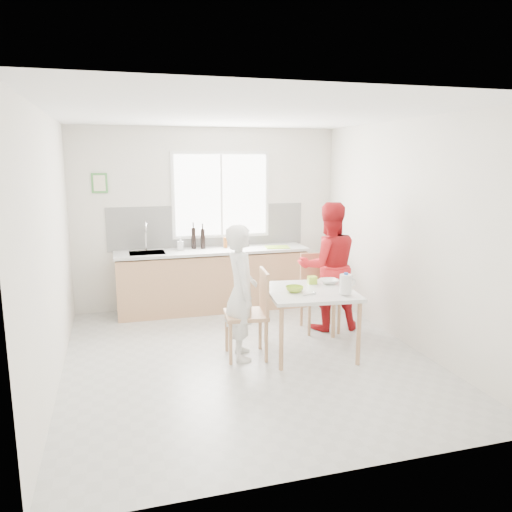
{
  "coord_description": "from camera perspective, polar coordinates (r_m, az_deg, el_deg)",
  "views": [
    {
      "loc": [
        -1.38,
        -5.2,
        2.23
      ],
      "look_at": [
        0.17,
        0.2,
        1.14
      ],
      "focal_mm": 35.0,
      "sensor_mm": 36.0,
      "label": 1
    }
  ],
  "objects": [
    {
      "name": "cutting_board",
      "position": [
        7.54,
        2.45,
        1.02
      ],
      "size": [
        0.38,
        0.29,
        0.01
      ],
      "primitive_type": "cube",
      "rotation": [
        0.0,
        0.0,
        -0.12
      ],
      "color": "#8EBA2B",
      "rests_on": "kitchen_counter"
    },
    {
      "name": "window",
      "position": [
        7.62,
        -4.01,
        6.98
      ],
      "size": [
        1.5,
        0.06,
        1.3
      ],
      "color": "white",
      "rests_on": "room_shell"
    },
    {
      "name": "soap_bottle",
      "position": [
        7.41,
        -8.64,
        1.42
      ],
      "size": [
        0.1,
        0.1,
        0.19
      ],
      "primitive_type": "imported",
      "rotation": [
        0.0,
        0.0,
        -0.15
      ],
      "color": "#999999",
      "rests_on": "kitchen_counter"
    },
    {
      "name": "picture_frame",
      "position": [
        7.45,
        -17.45,
        7.95
      ],
      "size": [
        0.22,
        0.03,
        0.28
      ],
      "color": "#428B3F",
      "rests_on": "room_shell"
    },
    {
      "name": "person_white",
      "position": [
        5.6,
        -1.7,
        -4.17
      ],
      "size": [
        0.43,
        0.6,
        1.53
      ],
      "primitive_type": "imported",
      "rotation": [
        0.0,
        0.0,
        1.46
      ],
      "color": "white",
      "rests_on": "ground"
    },
    {
      "name": "chair_far",
      "position": [
        6.68,
        7.18,
        -3.65
      ],
      "size": [
        0.51,
        0.51,
        1.0
      ],
      "rotation": [
        0.0,
        0.0,
        -0.11
      ],
      "color": "tan",
      "rests_on": "ground"
    },
    {
      "name": "wine_bottle_a",
      "position": [
        7.48,
        -7.15,
        2.06
      ],
      "size": [
        0.07,
        0.07,
        0.32
      ],
      "primitive_type": "cylinder",
      "color": "black",
      "rests_on": "kitchen_counter"
    },
    {
      "name": "bowl_green",
      "position": [
        5.66,
        4.42,
        -3.79
      ],
      "size": [
        0.23,
        0.23,
        0.06
      ],
      "primitive_type": "imported",
      "rotation": [
        0.0,
        0.0,
        -0.11
      ],
      "color": "#98C22C",
      "rests_on": "dining_table"
    },
    {
      "name": "wine_bottle_b",
      "position": [
        7.46,
        -6.1,
        1.99
      ],
      "size": [
        0.07,
        0.07,
        0.3
      ],
      "primitive_type": "cylinder",
      "color": "black",
      "rests_on": "kitchen_counter"
    },
    {
      "name": "kitchen_counter",
      "position": [
        7.51,
        -4.96,
        -3.01
      ],
      "size": [
        2.84,
        0.64,
        1.37
      ],
      "color": "tan",
      "rests_on": "ground"
    },
    {
      "name": "spoon",
      "position": [
        5.54,
        6.05,
        -4.39
      ],
      "size": [
        0.16,
        0.05,
        0.01
      ],
      "primitive_type": "cylinder",
      "rotation": [
        0.0,
        1.57,
        0.24
      ],
      "color": "#A5A5AA",
      "rests_on": "dining_table"
    },
    {
      "name": "backsplash",
      "position": [
        7.64,
        -5.45,
        3.38
      ],
      "size": [
        3.0,
        0.02,
        0.65
      ],
      "primitive_type": "cube",
      "color": "white",
      "rests_on": "room_shell"
    },
    {
      "name": "chair_left",
      "position": [
        5.68,
        -0.4,
        -6.16
      ],
      "size": [
        0.52,
        0.52,
        1.01
      ],
      "rotation": [
        0.0,
        0.0,
        -1.68
      ],
      "color": "tan",
      "rests_on": "ground"
    },
    {
      "name": "room_shell",
      "position": [
        5.42,
        -1.15,
        4.78
      ],
      "size": [
        4.5,
        4.5,
        4.5
      ],
      "color": "silver",
      "rests_on": "ground"
    },
    {
      "name": "green_box",
      "position": [
        6.04,
        6.44,
        -2.75
      ],
      "size": [
        0.11,
        0.11,
        0.09
      ],
      "primitive_type": "cube",
      "rotation": [
        0.0,
        0.0,
        -0.11
      ],
      "color": "#A6D531",
      "rests_on": "dining_table"
    },
    {
      "name": "bowl_white",
      "position": [
        6.08,
        8.33,
        -2.89
      ],
      "size": [
        0.24,
        0.24,
        0.05
      ],
      "primitive_type": "imported",
      "rotation": [
        0.0,
        0.0,
        -0.11
      ],
      "color": "white",
      "rests_on": "dining_table"
    },
    {
      "name": "person_red",
      "position": [
        6.63,
        8.29,
        -1.18
      ],
      "size": [
        0.89,
        0.73,
        1.69
      ],
      "primitive_type": "imported",
      "rotation": [
        0.0,
        0.0,
        3.03
      ],
      "color": "red",
      "rests_on": "ground"
    },
    {
      "name": "dining_table",
      "position": [
        5.79,
        6.22,
        -4.62
      ],
      "size": [
        1.09,
        1.09,
        0.76
      ],
      "rotation": [
        0.0,
        0.0,
        -0.11
      ],
      "color": "silver",
      "rests_on": "ground"
    },
    {
      "name": "milk_jug",
      "position": [
        5.57,
        10.25,
        -3.16
      ],
      "size": [
        0.19,
        0.13,
        0.24
      ],
      "rotation": [
        0.0,
        0.0,
        -0.11
      ],
      "color": "white",
      "rests_on": "dining_table"
    },
    {
      "name": "ground",
      "position": [
        5.83,
        -1.08,
        -11.51
      ],
      "size": [
        4.5,
        4.5,
        0.0
      ],
      "primitive_type": "plane",
      "color": "#B7B7B2",
      "rests_on": "ground"
    },
    {
      "name": "jar_amber",
      "position": [
        7.52,
        -3.52,
        1.55
      ],
      "size": [
        0.06,
        0.06,
        0.16
      ],
      "primitive_type": "cylinder",
      "color": "#995421",
      "rests_on": "kitchen_counter"
    }
  ]
}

